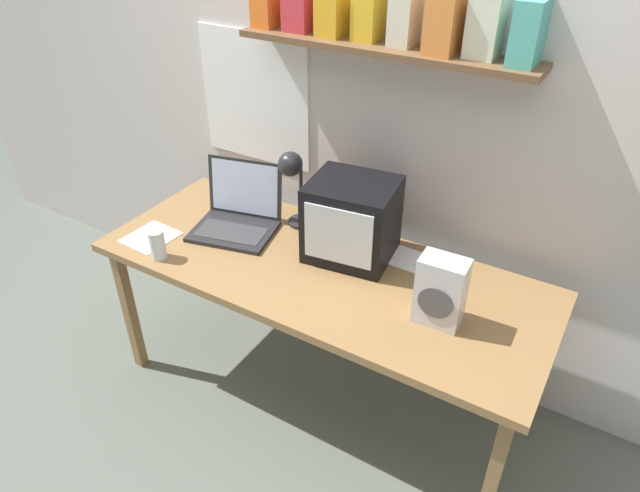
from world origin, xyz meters
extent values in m
plane|color=#5C6259|center=(0.00, 0.00, 0.00)|extent=(12.00, 12.00, 0.00)
cube|color=beige|center=(0.00, 0.48, 1.30)|extent=(5.60, 0.06, 2.60)
cube|color=white|center=(-0.61, 0.44, 1.16)|extent=(0.58, 0.01, 0.59)
cube|color=brown|center=(0.05, 0.36, 1.49)|extent=(1.16, 0.18, 0.02)
cube|color=#C93340|center=(-0.32, 0.38, 1.60)|extent=(0.11, 0.12, 0.20)
cube|color=gold|center=(-0.17, 0.38, 1.61)|extent=(0.10, 0.13, 0.20)
cube|color=gold|center=(-0.03, 0.39, 1.63)|extent=(0.09, 0.11, 0.25)
cube|color=beige|center=(0.11, 0.39, 1.63)|extent=(0.08, 0.12, 0.26)
cube|color=orange|center=(0.27, 0.37, 1.62)|extent=(0.10, 0.15, 0.23)
cube|color=beige|center=(0.40, 0.39, 1.62)|extent=(0.10, 0.12, 0.22)
cube|color=#4AA89C|center=(0.54, 0.37, 1.60)|extent=(0.09, 0.15, 0.20)
cube|color=olive|center=(0.00, 0.00, 0.70)|extent=(1.82, 0.71, 0.03)
cube|color=olive|center=(-0.85, -0.29, 0.34)|extent=(0.04, 0.05, 0.68)
cube|color=olive|center=(0.85, -0.29, 0.34)|extent=(0.04, 0.05, 0.68)
cube|color=olive|center=(-0.85, 0.29, 0.34)|extent=(0.04, 0.05, 0.68)
cube|color=olive|center=(0.85, 0.29, 0.34)|extent=(0.04, 0.05, 0.68)
cube|color=black|center=(0.06, 0.15, 0.88)|extent=(0.37, 0.33, 0.32)
cube|color=silver|center=(0.08, 0.00, 0.89)|extent=(0.27, 0.04, 0.23)
cube|color=#232326|center=(-0.45, 0.02, 0.73)|extent=(0.39, 0.33, 0.02)
cube|color=#38383A|center=(-0.44, 0.00, 0.74)|extent=(0.32, 0.21, 0.00)
cube|color=#232326|center=(-0.48, 0.16, 0.86)|extent=(0.34, 0.12, 0.26)
cube|color=silver|center=(-0.48, 0.16, 0.86)|extent=(0.31, 0.11, 0.23)
cylinder|color=#232326|center=(-0.24, 0.24, 0.73)|extent=(0.12, 0.12, 0.01)
cylinder|color=#232326|center=(-0.24, 0.24, 0.88)|extent=(0.02, 0.02, 0.30)
sphere|color=#232326|center=(-0.25, 0.18, 1.03)|extent=(0.10, 0.10, 0.10)
cylinder|color=white|center=(-0.59, -0.28, 0.78)|extent=(0.06, 0.06, 0.13)
cylinder|color=yellow|center=(-0.59, -0.28, 0.76)|extent=(0.06, 0.06, 0.09)
cube|color=silver|center=(0.51, -0.06, 0.85)|extent=(0.16, 0.11, 0.26)
cylinder|color=#4C4C51|center=(0.51, -0.11, 0.83)|extent=(0.12, 0.01, 0.12)
cube|color=white|center=(-0.73, -0.19, 0.72)|extent=(0.20, 0.22, 0.00)
cube|color=white|center=(0.33, 0.23, 0.72)|extent=(0.27, 0.15, 0.00)
camera|label=1|loc=(0.94, -1.56, 2.04)|focal=32.00mm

